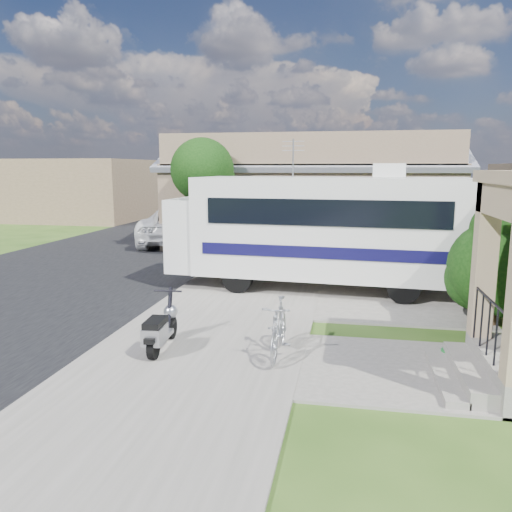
% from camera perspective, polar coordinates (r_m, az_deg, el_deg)
% --- Properties ---
extents(ground, '(120.00, 120.00, 0.00)m').
position_cam_1_polar(ground, '(10.14, 0.15, -9.78)').
color(ground, '#244211').
extents(street_slab, '(9.00, 80.00, 0.02)m').
position_cam_1_polar(street_slab, '(21.75, -14.60, 0.62)').
color(street_slab, black).
rests_on(street_slab, ground).
extents(sidewalk_slab, '(4.00, 80.00, 0.06)m').
position_cam_1_polar(sidewalk_slab, '(19.87, 2.61, 0.13)').
color(sidewalk_slab, '#66645C').
rests_on(sidewalk_slab, ground).
extents(driveway_slab, '(7.00, 6.00, 0.05)m').
position_cam_1_polar(driveway_slab, '(14.30, 9.43, -3.93)').
color(driveway_slab, '#66645C').
rests_on(driveway_slab, ground).
extents(walk_slab, '(4.00, 3.00, 0.05)m').
position_cam_1_polar(walk_slab, '(9.13, 18.21, -12.43)').
color(walk_slab, '#66645C').
rests_on(walk_slab, ground).
extents(warehouse, '(12.50, 8.40, 5.04)m').
position_cam_1_polar(warehouse, '(23.46, 6.47, 6.41)').
color(warehouse, brown).
rests_on(warehouse, ground).
extents(distant_bldg_far, '(10.00, 8.00, 4.00)m').
position_cam_1_polar(distant_bldg_far, '(36.59, -20.28, 7.15)').
color(distant_bldg_far, brown).
rests_on(distant_bldg_far, ground).
extents(distant_bldg_near, '(8.00, 7.00, 3.20)m').
position_cam_1_polar(distant_bldg_near, '(46.54, -10.47, 7.58)').
color(distant_bldg_near, brown).
rests_on(distant_bldg_near, ground).
extents(street_tree_a, '(2.44, 2.40, 4.58)m').
position_cam_1_polar(street_tree_a, '(19.22, -5.82, 9.40)').
color(street_tree_a, '#2F2215').
rests_on(street_tree_a, ground).
extents(street_tree_b, '(2.44, 2.40, 4.73)m').
position_cam_1_polar(street_tree_b, '(28.95, -0.13, 9.92)').
color(street_tree_b, '#2F2215').
rests_on(street_tree_b, ground).
extents(street_tree_c, '(2.44, 2.40, 4.42)m').
position_cam_1_polar(street_tree_c, '(37.83, 2.48, 9.50)').
color(street_tree_c, '#2F2215').
rests_on(street_tree_c, ground).
extents(motorhome, '(8.31, 3.10, 4.18)m').
position_cam_1_polar(motorhome, '(14.19, 7.08, 3.30)').
color(motorhome, silver).
rests_on(motorhome, ground).
extents(shrub, '(2.24, 2.14, 2.75)m').
position_cam_1_polar(shrub, '(11.98, 26.03, -0.75)').
color(shrub, '#2F2215').
rests_on(shrub, ground).
extents(scooter, '(0.56, 1.60, 1.05)m').
position_cam_1_polar(scooter, '(9.57, -10.85, -8.21)').
color(scooter, black).
rests_on(scooter, ground).
extents(bicycle, '(0.49, 1.73, 1.04)m').
position_cam_1_polar(bicycle, '(9.16, 2.60, -8.56)').
color(bicycle, '#96979D').
rests_on(bicycle, ground).
extents(pickup_truck, '(3.86, 6.60, 1.72)m').
position_cam_1_polar(pickup_truck, '(23.36, -8.73, 3.57)').
color(pickup_truck, white).
rests_on(pickup_truck, ground).
extents(van, '(3.25, 5.88, 1.61)m').
position_cam_1_polar(van, '(31.18, -4.74, 5.14)').
color(van, white).
rests_on(van, ground).
extents(garden_hose, '(0.36, 0.36, 0.16)m').
position_cam_1_polar(garden_hose, '(9.88, 21.39, -10.56)').
color(garden_hose, '#156927').
rests_on(garden_hose, ground).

